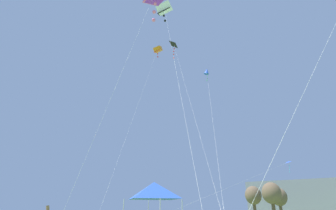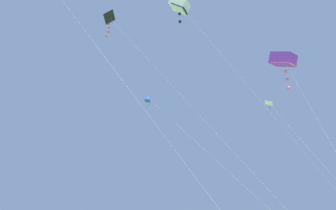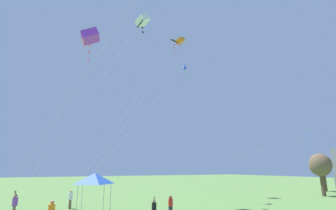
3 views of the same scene
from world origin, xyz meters
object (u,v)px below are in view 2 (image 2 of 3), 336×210
object	(u,v)px
kite_black_delta_4	(110,20)
kite_white_delta_5	(269,104)
kite_white_box_3	(180,5)
kite_purple_box_1	(283,60)
kite_blue_diamond_2	(149,99)

from	to	relation	value
kite_black_delta_4	kite_white_delta_5	size ratio (longest dim) A/B	1.06
kite_white_box_3	kite_black_delta_4	bearing A→B (deg)	109.41
kite_purple_box_1	kite_white_box_3	xyz separation A→B (m)	(-3.42, 6.86, 5.57)
kite_white_box_3	kite_black_delta_4	distance (m)	5.95
kite_white_box_3	kite_white_delta_5	size ratio (longest dim) A/B	1.10
kite_black_delta_4	kite_blue_diamond_2	bearing A→B (deg)	-13.37
kite_purple_box_1	kite_black_delta_4	distance (m)	14.38
kite_blue_diamond_2	kite_white_box_3	bearing A→B (deg)	-120.88
kite_white_box_3	kite_white_delta_5	bearing A→B (deg)	-8.32
kite_blue_diamond_2	kite_white_delta_5	distance (m)	18.48
kite_purple_box_1	kite_black_delta_4	world-z (taller)	kite_black_delta_4
kite_white_delta_5	kite_black_delta_4	bearing A→B (deg)	158.27
kite_white_box_3	kite_black_delta_4	size ratio (longest dim) A/B	1.05
kite_purple_box_1	kite_blue_diamond_2	xyz separation A→B (m)	(-0.75, 11.33, -0.84)
kite_purple_box_1	kite_blue_diamond_2	distance (m)	11.39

